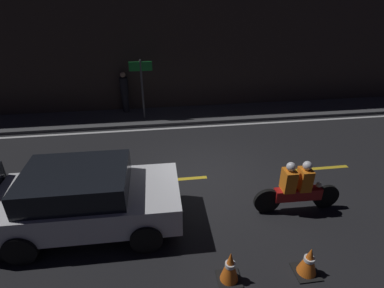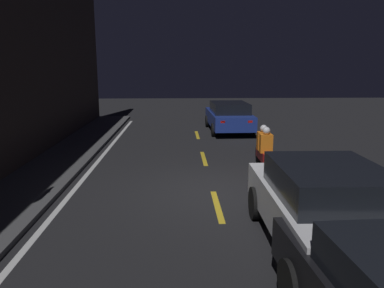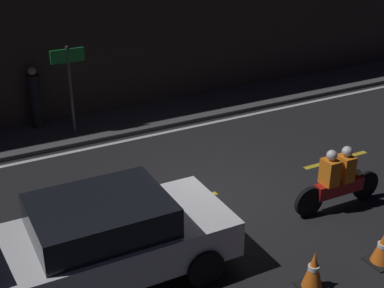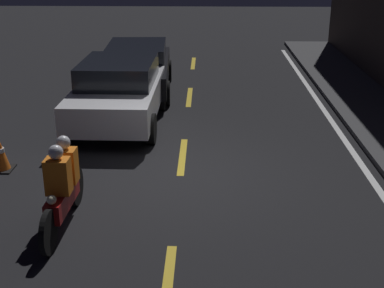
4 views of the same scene
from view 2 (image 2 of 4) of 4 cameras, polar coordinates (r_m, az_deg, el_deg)
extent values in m
plane|color=black|center=(9.67, 3.26, -7.26)|extent=(56.00, 56.00, 0.00)
cube|color=#424244|center=(10.37, -24.30, -6.66)|extent=(28.00, 1.87, 0.12)
cube|color=gold|center=(8.73, 3.88, -9.38)|extent=(2.00, 0.14, 0.01)
cube|color=gold|center=(13.02, 1.82, -2.20)|extent=(2.00, 0.14, 0.01)
cube|color=gold|center=(17.41, 0.80, 1.39)|extent=(2.00, 0.14, 0.01)
cube|color=silver|center=(10.00, -17.92, -7.16)|extent=(25.20, 0.14, 0.01)
cylinder|color=black|center=(5.44, 14.88, -19.93)|extent=(0.67, 0.21, 0.67)
cube|color=silver|center=(7.05, 19.17, -9.51)|extent=(4.06, 1.94, 0.67)
cube|color=black|center=(6.68, 20.12, -5.33)|extent=(2.24, 1.73, 0.53)
cube|color=red|center=(5.08, 20.60, -16.14)|extent=(0.06, 0.20, 0.10)
cylinder|color=black|center=(8.04, 9.60, -8.86)|extent=(0.69, 0.19, 0.68)
cylinder|color=black|center=(8.58, 21.94, -8.23)|extent=(0.69, 0.19, 0.68)
cylinder|color=black|center=(5.83, 14.46, -17.49)|extent=(0.69, 0.19, 0.68)
cube|color=navy|center=(18.44, 5.59, 3.89)|extent=(4.44, 1.94, 0.65)
cube|color=black|center=(18.15, 5.73, 5.55)|extent=(2.46, 1.71, 0.48)
cube|color=red|center=(16.20, 4.71, 3.38)|extent=(0.06, 0.20, 0.10)
cube|color=red|center=(16.41, 8.85, 3.39)|extent=(0.06, 0.20, 0.10)
cylinder|color=black|center=(19.71, 2.36, 3.50)|extent=(0.61, 0.19, 0.60)
cylinder|color=black|center=(19.97, 7.50, 3.52)|extent=(0.61, 0.19, 0.60)
cylinder|color=black|center=(17.03, 3.30, 2.16)|extent=(0.61, 0.19, 0.60)
cylinder|color=black|center=(17.33, 9.21, 2.20)|extent=(0.61, 0.19, 0.60)
cylinder|color=black|center=(12.43, 10.09, -1.51)|extent=(0.66, 0.09, 0.66)
cylinder|color=black|center=(10.98, 11.59, -3.35)|extent=(0.66, 0.11, 0.66)
cube|color=maroon|center=(11.67, 10.82, -1.66)|extent=(1.18, 0.26, 0.30)
sphere|color=#F2EABF|center=(12.09, 10.39, -0.05)|extent=(0.14, 0.14, 0.14)
cube|color=orange|center=(11.67, 10.80, 0.49)|extent=(0.29, 0.37, 0.55)
sphere|color=silver|center=(11.60, 10.87, 2.35)|extent=(0.22, 0.22, 0.22)
cube|color=orange|center=(11.29, 11.21, 0.09)|extent=(0.29, 0.37, 0.55)
sphere|color=silver|center=(11.22, 11.28, 2.01)|extent=(0.22, 0.22, 0.22)
cube|color=black|center=(10.40, 23.13, -6.75)|extent=(0.46, 0.46, 0.03)
cone|color=orange|center=(10.30, 23.29, -4.85)|extent=(0.35, 0.35, 0.69)
cylinder|color=white|center=(10.29, 23.31, -4.66)|extent=(0.19, 0.19, 0.08)
cube|color=black|center=(11.77, 20.17, -4.40)|extent=(0.49, 0.49, 0.03)
cone|color=orange|center=(11.69, 20.28, -2.87)|extent=(0.37, 0.37, 0.62)
cylinder|color=white|center=(11.68, 20.29, -2.73)|extent=(0.21, 0.21, 0.07)
camera|label=1|loc=(11.33, 46.69, 17.65)|focal=28.00mm
camera|label=3|loc=(10.83, 70.57, 19.44)|focal=50.00mm
camera|label=4|loc=(18.40, -0.91, 15.06)|focal=50.00mm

